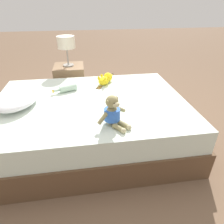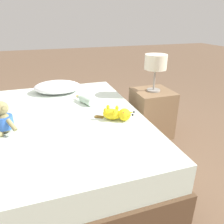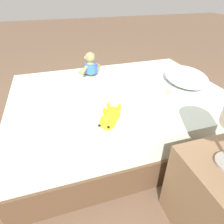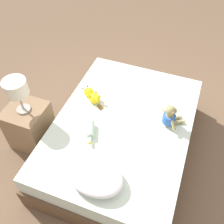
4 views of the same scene
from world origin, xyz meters
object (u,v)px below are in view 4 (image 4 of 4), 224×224
object	(u,v)px
plush_yellow_creature	(92,95)
pillow	(94,175)
nightstand	(30,126)
plush_monkey	(170,117)
bed	(122,137)
glass_bottle	(91,130)
bedside_lamp	(16,88)

from	to	relation	value
plush_yellow_creature	pillow	bearing A→B (deg)	114.93
pillow	nightstand	xyz separation A→B (m)	(0.94, -0.42, -0.27)
plush_monkey	plush_yellow_creature	bearing A→B (deg)	-3.20
bed	nightstand	xyz separation A→B (m)	(0.97, 0.23, 0.03)
plush_yellow_creature	nightstand	xyz separation A→B (m)	(0.55, 0.43, -0.25)
bed	nightstand	bearing A→B (deg)	13.16
plush_monkey	plush_yellow_creature	xyz separation A→B (m)	(0.84, -0.05, -0.05)
bed	plush_monkey	size ratio (longest dim) A/B	7.22
bed	pillow	size ratio (longest dim) A/B	3.33
plush_yellow_creature	glass_bottle	world-z (taller)	plush_yellow_creature
bedside_lamp	nightstand	bearing A→B (deg)	0.00
bedside_lamp	plush_yellow_creature	bearing A→B (deg)	-142.26
bed	plush_yellow_creature	size ratio (longest dim) A/B	6.09
bed	plush_monkey	distance (m)	0.56
glass_bottle	plush_monkey	bearing A→B (deg)	-151.12
bed	glass_bottle	world-z (taller)	glass_bottle
glass_bottle	nightstand	bearing A→B (deg)	0.99
nightstand	glass_bottle	bearing A→B (deg)	-179.01
plush_yellow_creature	nightstand	distance (m)	0.74
plush_monkey	plush_yellow_creature	world-z (taller)	plush_monkey
glass_bottle	nightstand	world-z (taller)	glass_bottle
pillow	plush_monkey	world-z (taller)	plush_monkey
glass_bottle	bedside_lamp	xyz separation A→B (m)	(0.72, 0.01, 0.30)
plush_monkey	bedside_lamp	world-z (taller)	bedside_lamp
plush_yellow_creature	bedside_lamp	distance (m)	0.76
pillow	bedside_lamp	world-z (taller)	bedside_lamp
bed	bedside_lamp	bearing A→B (deg)	13.16
plush_yellow_creature	glass_bottle	size ratio (longest dim) A/B	1.21
bed	pillow	xyz separation A→B (m)	(0.02, 0.64, 0.30)
plush_monkey	glass_bottle	xyz separation A→B (m)	(0.67, 0.37, -0.06)
bedside_lamp	plush_monkey	bearing A→B (deg)	-164.66
bed	plush_yellow_creature	world-z (taller)	plush_yellow_creature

